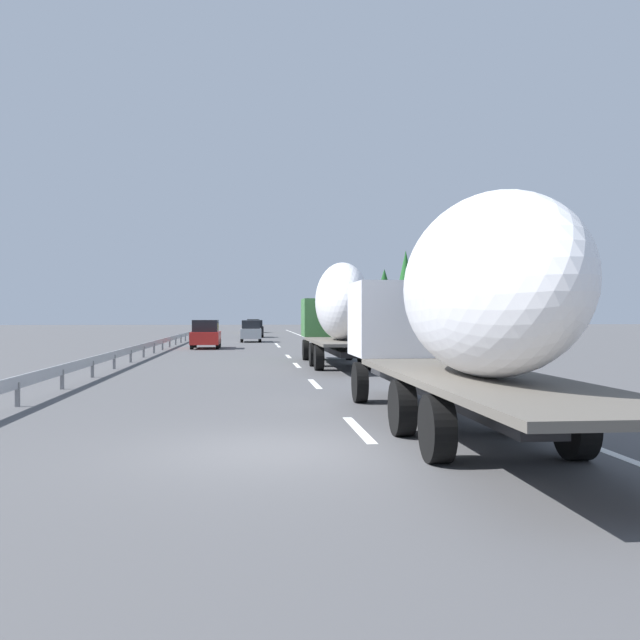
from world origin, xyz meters
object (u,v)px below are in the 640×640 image
at_px(road_sign, 351,318).
at_px(truck_trailing, 460,305).
at_px(car_red_compact, 206,334).
at_px(car_yellow_coupe, 253,326).
at_px(car_black_suv, 255,329).
at_px(car_silver_hatch, 251,331).
at_px(truck_lead, 338,310).

bearing_deg(road_sign, truck_trailing, 174.98).
distance_m(car_red_compact, car_yellow_coupe, 46.32).
distance_m(car_red_compact, road_sign, 10.07).
distance_m(car_yellow_coupe, road_sign, 46.87).
bearing_deg(truck_trailing, car_black_suv, 3.21).
xyz_separation_m(car_yellow_coupe, car_silver_hatch, (-34.36, 0.38, 0.02)).
height_order(truck_lead, car_red_compact, truck_lead).
bearing_deg(car_black_suv, truck_lead, -175.43).
relative_size(truck_lead, car_silver_hatch, 2.99).
distance_m(car_yellow_coupe, car_silver_hatch, 34.36).
height_order(truck_trailing, car_red_compact, truck_trailing).
height_order(car_red_compact, car_silver_hatch, car_red_compact).
height_order(car_yellow_coupe, road_sign, road_sign).
bearing_deg(car_silver_hatch, car_black_suv, -1.85).
bearing_deg(car_yellow_coupe, car_black_suv, -179.88).
bearing_deg(truck_trailing, truck_lead, -0.00).
relative_size(truck_lead, car_black_suv, 2.95).
xyz_separation_m(truck_lead, road_sign, (17.28, -3.10, -0.43)).
xyz_separation_m(car_black_suv, road_sign, (-25.16, -6.49, 1.16)).
bearing_deg(truck_lead, car_yellow_coupe, 3.09).
distance_m(truck_trailing, car_yellow_coupe, 81.76).
distance_m(truck_lead, car_red_compact, 18.86).
bearing_deg(car_yellow_coupe, truck_trailing, -177.59).
bearing_deg(truck_trailing, car_yellow_coupe, 2.41).
relative_size(truck_trailing, car_black_suv, 3.35).
bearing_deg(car_silver_hatch, truck_lead, -172.59).
xyz_separation_m(car_red_compact, car_silver_hatch, (11.84, -3.10, -0.04)).
bearing_deg(truck_trailing, car_silver_hatch, 4.61).
xyz_separation_m(car_red_compact, road_sign, (-0.21, -10.01, 1.10)).
bearing_deg(car_silver_hatch, car_red_compact, 165.33).
distance_m(truck_lead, car_black_suv, 42.60).
xyz_separation_m(car_black_suv, car_yellow_coupe, (21.24, 0.04, 0.00)).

